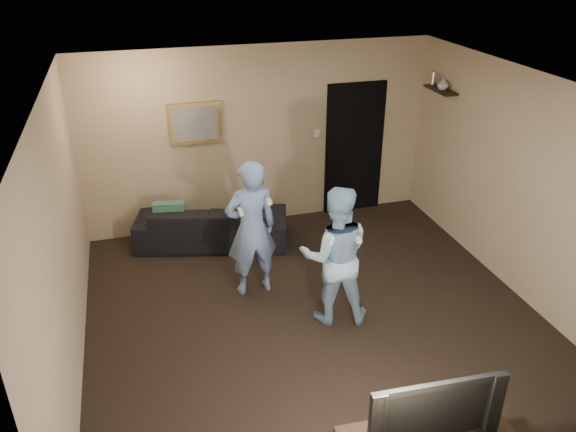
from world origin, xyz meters
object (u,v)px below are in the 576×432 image
object	(u,v)px
wii_player_left	(251,229)
wii_player_right	(335,256)
sofa	(212,223)
television	(430,404)

from	to	relation	value
wii_player_left	wii_player_right	world-z (taller)	wii_player_left
wii_player_left	wii_player_right	distance (m)	1.08
sofa	television	world-z (taller)	television
television	wii_player_left	xyz separation A→B (m)	(-0.69, 2.96, 0.05)
wii_player_left	wii_player_right	xyz separation A→B (m)	(0.74, -0.78, -0.04)
sofa	television	distance (m)	4.40
television	wii_player_left	size ratio (longest dim) A/B	0.62
television	sofa	bearing A→B (deg)	106.24
sofa	television	bearing A→B (deg)	117.73
sofa	wii_player_right	distance (m)	2.37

